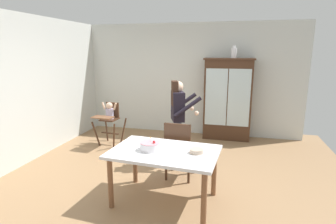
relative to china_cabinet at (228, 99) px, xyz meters
The scene contains 11 objects.
ground_plane 2.71m from the china_cabinet, 111.25° to the right, with size 6.24×6.24×0.00m, color #93704C.
wall_back 1.04m from the china_cabinet, 164.01° to the left, with size 5.32×0.06×2.70m, color silver.
wall_left 4.29m from the china_cabinet, 146.32° to the right, with size 0.06×5.32×2.70m, color silver.
china_cabinet is the anchor object (origin of this frame).
ceramic_vase 1.06m from the china_cabinet, ahead, with size 0.13×0.13×0.27m.
high_chair_with_toddler 2.72m from the china_cabinet, 156.92° to the right, with size 0.61×0.71×0.95m.
adult_person 1.90m from the china_cabinet, 115.27° to the right, with size 0.63×0.62×1.53m.
dining_table 3.14m from the china_cabinet, 103.17° to the right, with size 1.49×1.04×0.74m.
birthday_cake 3.19m from the china_cabinet, 106.44° to the right, with size 0.28×0.28×0.19m.
serving_bowl 3.04m from the china_cabinet, 95.35° to the right, with size 0.18×0.18×0.06m, color #C6AD93.
dining_chair_far_side 2.48m from the china_cabinet, 105.54° to the right, with size 0.46×0.46×0.96m.
Camera 1 is at (1.09, -3.97, 2.04)m, focal length 28.91 mm.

